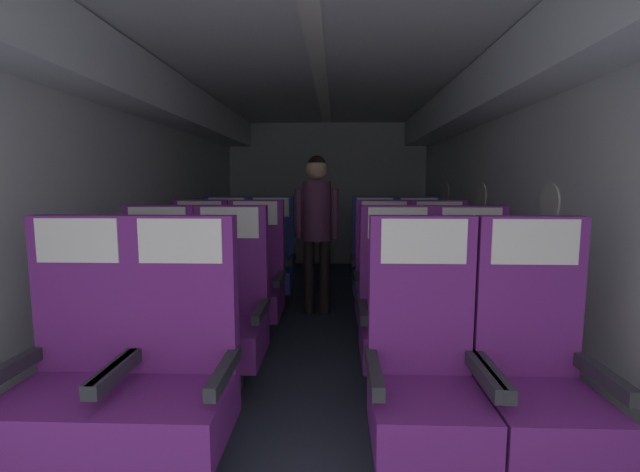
{
  "coord_description": "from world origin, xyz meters",
  "views": [
    {
      "loc": [
        0.15,
        -0.22,
        1.32
      ],
      "look_at": [
        0.02,
        3.32,
        0.88
      ],
      "focal_mm": 24.63,
      "sensor_mm": 36.0,
      "label": 1
    }
  ],
  "objects_px": {
    "seat_b_right_aisle": "(472,315)",
    "seat_d_right_aisle": "(419,264)",
    "seat_c_left_window": "(199,281)",
    "seat_d_left_aisle": "(270,263)",
    "seat_d_right_window": "(375,263)",
    "flight_attendant": "(317,218)",
    "seat_b_right_window": "(397,315)",
    "seat_b_left_aisle": "(228,314)",
    "seat_a_right_aisle": "(537,377)",
    "seat_b_left_window": "(156,312)",
    "seat_d_left_window": "(226,262)",
    "seat_c_right_aisle": "(439,284)",
    "seat_c_left_aisle": "(255,282)",
    "seat_a_left_aisle": "(178,374)",
    "seat_c_right_window": "(384,283)",
    "seat_a_right_window": "(424,375)",
    "seat_a_left_window": "(74,372)"
  },
  "relations": [
    {
      "from": "seat_a_right_aisle",
      "to": "seat_b_right_window",
      "type": "xyz_separation_m",
      "value": [
        -0.48,
        0.88,
        0.0
      ]
    },
    {
      "from": "seat_c_left_aisle",
      "to": "seat_c_right_aisle",
      "type": "bearing_deg",
      "value": -0.33
    },
    {
      "from": "seat_b_right_window",
      "to": "seat_c_left_aisle",
      "type": "bearing_deg",
      "value": 140.62
    },
    {
      "from": "seat_b_left_window",
      "to": "seat_c_right_aisle",
      "type": "bearing_deg",
      "value": 23.75
    },
    {
      "from": "seat_a_left_aisle",
      "to": "seat_b_right_aisle",
      "type": "relative_size",
      "value": 1.0
    },
    {
      "from": "seat_a_left_aisle",
      "to": "seat_b_left_window",
      "type": "height_order",
      "value": "same"
    },
    {
      "from": "seat_b_left_aisle",
      "to": "seat_c_right_window",
      "type": "relative_size",
      "value": 1.0
    },
    {
      "from": "seat_c_left_aisle",
      "to": "flight_attendant",
      "type": "bearing_deg",
      "value": 55.48
    },
    {
      "from": "flight_attendant",
      "to": "seat_d_right_window",
      "type": "bearing_deg",
      "value": 19.69
    },
    {
      "from": "seat_d_left_aisle",
      "to": "flight_attendant",
      "type": "height_order",
      "value": "flight_attendant"
    },
    {
      "from": "seat_a_left_aisle",
      "to": "seat_b_left_window",
      "type": "bearing_deg",
      "value": 117.76
    },
    {
      "from": "seat_c_left_aisle",
      "to": "seat_a_left_window",
      "type": "bearing_deg",
      "value": -104.77
    },
    {
      "from": "seat_a_left_aisle",
      "to": "seat_c_left_aisle",
      "type": "xyz_separation_m",
      "value": [
        0.01,
        1.79,
        0.0
      ]
    },
    {
      "from": "seat_c_right_aisle",
      "to": "seat_d_right_window",
      "type": "xyz_separation_m",
      "value": [
        -0.46,
        0.91,
        0.0
      ]
    },
    {
      "from": "seat_a_left_window",
      "to": "seat_c_left_window",
      "type": "bearing_deg",
      "value": 90.16
    },
    {
      "from": "seat_d_left_aisle",
      "to": "seat_a_left_window",
      "type": "bearing_deg",
      "value": -100.02
    },
    {
      "from": "seat_b_right_window",
      "to": "seat_d_left_aisle",
      "type": "bearing_deg",
      "value": 121.24
    },
    {
      "from": "seat_b_left_aisle",
      "to": "seat_b_right_window",
      "type": "relative_size",
      "value": 1.0
    },
    {
      "from": "seat_a_left_aisle",
      "to": "seat_d_left_aisle",
      "type": "bearing_deg",
      "value": 89.86
    },
    {
      "from": "seat_a_left_aisle",
      "to": "seat_d_right_aisle",
      "type": "distance_m",
      "value": 3.09
    },
    {
      "from": "seat_a_left_window",
      "to": "seat_a_left_aisle",
      "type": "xyz_separation_m",
      "value": [
        0.47,
        0.0,
        0.0
      ]
    },
    {
      "from": "seat_b_right_aisle",
      "to": "seat_d_left_window",
      "type": "distance_m",
      "value": 2.69
    },
    {
      "from": "seat_b_left_aisle",
      "to": "seat_c_right_window",
      "type": "height_order",
      "value": "same"
    },
    {
      "from": "seat_a_left_window",
      "to": "seat_d_left_aisle",
      "type": "xyz_separation_m",
      "value": [
        0.47,
        2.69,
        0.0
      ]
    },
    {
      "from": "seat_c_left_window",
      "to": "seat_d_right_aisle",
      "type": "relative_size",
      "value": 1.0
    },
    {
      "from": "seat_c_left_aisle",
      "to": "seat_b_right_window",
      "type": "bearing_deg",
      "value": -39.38
    },
    {
      "from": "seat_b_right_aisle",
      "to": "seat_c_left_aisle",
      "type": "bearing_deg",
      "value": 150.18
    },
    {
      "from": "seat_d_right_aisle",
      "to": "seat_c_left_window",
      "type": "bearing_deg",
      "value": -156.44
    },
    {
      "from": "seat_b_right_aisle",
      "to": "seat_d_right_aisle",
      "type": "relative_size",
      "value": 1.0
    },
    {
      "from": "seat_c_left_window",
      "to": "seat_b_left_aisle",
      "type": "bearing_deg",
      "value": -62.06
    },
    {
      "from": "seat_b_right_window",
      "to": "seat_d_right_window",
      "type": "height_order",
      "value": "same"
    },
    {
      "from": "seat_a_right_window",
      "to": "seat_c_right_window",
      "type": "height_order",
      "value": "same"
    },
    {
      "from": "seat_d_right_window",
      "to": "flight_attendant",
      "type": "distance_m",
      "value": 0.79
    },
    {
      "from": "seat_b_right_aisle",
      "to": "seat_d_right_window",
      "type": "relative_size",
      "value": 1.0
    },
    {
      "from": "seat_b_left_aisle",
      "to": "seat_c_right_window",
      "type": "xyz_separation_m",
      "value": [
        1.09,
        0.91,
        0.0
      ]
    },
    {
      "from": "seat_a_left_window",
      "to": "seat_b_left_window",
      "type": "height_order",
      "value": "same"
    },
    {
      "from": "seat_b_left_aisle",
      "to": "seat_c_left_aisle",
      "type": "bearing_deg",
      "value": 90.0
    },
    {
      "from": "seat_c_right_window",
      "to": "seat_d_right_window",
      "type": "relative_size",
      "value": 1.0
    },
    {
      "from": "seat_c_right_window",
      "to": "flight_attendant",
      "type": "height_order",
      "value": "flight_attendant"
    },
    {
      "from": "seat_b_right_window",
      "to": "seat_d_right_aisle",
      "type": "bearing_deg",
      "value": 75.25
    },
    {
      "from": "seat_a_right_aisle",
      "to": "seat_b_left_window",
      "type": "distance_m",
      "value": 2.21
    },
    {
      "from": "seat_a_left_window",
      "to": "seat_a_right_window",
      "type": "distance_m",
      "value": 1.55
    },
    {
      "from": "seat_d_left_window",
      "to": "seat_d_right_aisle",
      "type": "relative_size",
      "value": 1.0
    },
    {
      "from": "seat_a_right_aisle",
      "to": "seat_c_right_window",
      "type": "distance_m",
      "value": 1.84
    },
    {
      "from": "seat_a_right_window",
      "to": "flight_attendant",
      "type": "height_order",
      "value": "flight_attendant"
    },
    {
      "from": "seat_c_left_aisle",
      "to": "seat_c_left_window",
      "type": "bearing_deg",
      "value": -179.76
    },
    {
      "from": "seat_d_left_aisle",
      "to": "seat_d_left_window",
      "type": "bearing_deg",
      "value": -178.94
    },
    {
      "from": "seat_a_right_aisle",
      "to": "seat_a_left_window",
      "type": "bearing_deg",
      "value": -179.23
    },
    {
      "from": "seat_d_right_aisle",
      "to": "seat_c_left_aisle",
      "type": "bearing_deg",
      "value": -150.33
    },
    {
      "from": "seat_c_left_window",
      "to": "seat_d_left_aisle",
      "type": "xyz_separation_m",
      "value": [
        0.48,
        0.89,
        0.0
      ]
    }
  ]
}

